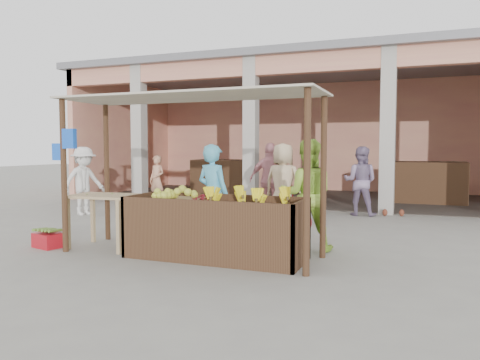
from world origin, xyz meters
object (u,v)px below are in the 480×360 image
at_px(red_crate, 48,240).
at_px(motorcycle, 268,210).
at_px(side_table, 105,203).
at_px(vendor_blue, 213,192).
at_px(fruit_stall, 216,231).
at_px(vendor_green, 307,192).

relative_size(red_crate, motorcycle, 0.25).
height_order(side_table, vendor_blue, vendor_blue).
height_order(fruit_stall, motorcycle, motorcycle).
height_order(red_crate, vendor_green, vendor_green).
bearing_deg(fruit_stall, side_table, 179.62).
xyz_separation_m(vendor_blue, motorcycle, (0.55, 1.26, -0.42)).
bearing_deg(vendor_blue, motorcycle, -96.64).
bearing_deg(vendor_blue, vendor_green, -153.97).
height_order(red_crate, vendor_blue, vendor_blue).
bearing_deg(vendor_blue, fruit_stall, 133.48).
height_order(side_table, motorcycle, motorcycle).
height_order(vendor_blue, vendor_green, vendor_green).
distance_m(red_crate, vendor_blue, 2.78).
bearing_deg(fruit_stall, vendor_green, 43.09).
height_order(vendor_blue, motorcycle, vendor_blue).
relative_size(red_crate, vendor_green, 0.25).
bearing_deg(side_table, vendor_green, 13.38).
distance_m(side_table, red_crate, 1.11).
height_order(fruit_stall, vendor_green, vendor_green).
distance_m(side_table, motorcycle, 2.94).
xyz_separation_m(side_table, red_crate, (-0.88, -0.32, -0.60)).
distance_m(side_table, vendor_blue, 1.75).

